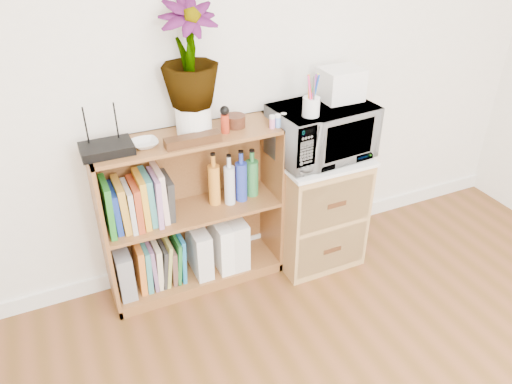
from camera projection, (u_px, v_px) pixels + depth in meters
skirting_board at (242, 244)px, 3.23m from camera, size 4.00×0.02×0.10m
bookshelf at (193, 214)px, 2.78m from camera, size 1.00×0.30×0.95m
wicker_unit at (315, 208)px, 3.05m from camera, size 0.50×0.45×0.70m
microwave at (322, 131)px, 2.77m from camera, size 0.57×0.41×0.30m
pen_cup at (311, 107)px, 2.55m from camera, size 0.09×0.09×0.10m
small_appliance at (341, 84)px, 2.73m from camera, size 0.22×0.18×0.17m
router at (107, 149)px, 2.36m from camera, size 0.24×0.17×0.04m
white_bowl at (145, 144)px, 2.42m from camera, size 0.13×0.13×0.03m
plant_pot at (194, 119)px, 2.52m from camera, size 0.18×0.18×0.15m
potted_plant at (189, 54)px, 2.35m from camera, size 0.28×0.28×0.50m
trinket_box at (193, 140)px, 2.44m from camera, size 0.28×0.07×0.05m
kokeshi_doll at (225, 124)px, 2.54m from camera, size 0.04×0.04×0.10m
wooden_bowl at (235, 121)px, 2.62m from camera, size 0.11×0.11×0.06m
paint_jars at (278, 122)px, 2.61m from camera, size 0.11×0.04×0.05m
file_box at (124, 271)px, 2.77m from camera, size 0.08×0.23×0.28m
magazine_holder_left at (199, 250)px, 2.91m from camera, size 0.09×0.24×0.30m
magazine_holder_mid at (222, 243)px, 2.96m from camera, size 0.10×0.25×0.31m
magazine_holder_right at (235, 240)px, 2.99m from camera, size 0.10×0.25×0.31m
cookbooks at (138, 201)px, 2.60m from camera, size 0.36×0.20×0.30m
liquor_bottles at (235, 177)px, 2.78m from camera, size 0.30×0.07×0.31m
lower_books at (159, 262)px, 2.84m from camera, size 0.28×0.19×0.29m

